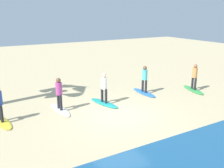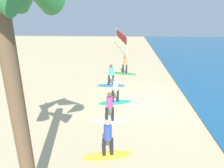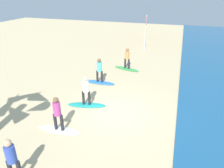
{
  "view_description": "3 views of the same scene",
  "coord_description": "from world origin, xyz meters",
  "views": [
    {
      "loc": [
        5.87,
        9.65,
        4.84
      ],
      "look_at": [
        -0.29,
        -1.1,
        1.28
      ],
      "focal_mm": 40.22,
      "sensor_mm": 36.0,
      "label": 1
    },
    {
      "loc": [
        12.37,
        -1.46,
        5.98
      ],
      "look_at": [
        -0.27,
        -1.97,
        1.25
      ],
      "focal_mm": 34.52,
      "sensor_mm": 36.0,
      "label": 2
    },
    {
      "loc": [
        8.71,
        2.63,
        5.89
      ],
      "look_at": [
        -1.61,
        -0.77,
        0.82
      ],
      "focal_mm": 33.15,
      "sensor_mm": 36.0,
      "label": 3
    }
  ],
  "objects": [
    {
      "name": "surfer_green",
      "position": [
        -6.28,
        -1.07,
        1.04
      ],
      "size": [
        0.32,
        0.45,
        1.64
      ],
      "color": "#232328",
      "rests_on": "surfboard_green"
    },
    {
      "name": "surfer_white",
      "position": [
        2.24,
        -1.99,
        1.04
      ],
      "size": [
        0.32,
        0.46,
        1.64
      ],
      "color": "#232328",
      "rests_on": "surfboard_white"
    },
    {
      "name": "surfboard_blue",
      "position": [
        -3.19,
        -2.17,
        0.04
      ],
      "size": [
        0.56,
        2.1,
        0.09
      ],
      "primitive_type": "ellipsoid",
      "rotation": [
        0.0,
        0.0,
        1.57
      ],
      "color": "blue",
      "rests_on": "ground"
    },
    {
      "name": "volleyball_net",
      "position": [
        -16.73,
        -1.44,
        1.79
      ],
      "size": [
        8.99,
        1.51,
        2.5
      ],
      "color": "silver",
      "rests_on": "ground"
    },
    {
      "name": "surfer_blue",
      "position": [
        -3.19,
        -2.17,
        1.04
      ],
      "size": [
        0.32,
        0.46,
        1.64
      ],
      "color": "#232328",
      "rests_on": "surfboard_blue"
    },
    {
      "name": "palm_tree",
      "position": [
        7.17,
        -4.28,
        5.7
      ],
      "size": [
        2.88,
        3.03,
        7.1
      ],
      "color": "brown",
      "rests_on": "ground"
    },
    {
      "name": "ground_plane",
      "position": [
        0.0,
        0.0,
        0.0
      ],
      "size": [
        60.0,
        60.0,
        0.0
      ],
      "primitive_type": "plane",
      "color": "#CCB789"
    },
    {
      "name": "surfboard_white",
      "position": [
        2.24,
        -1.99,
        0.04
      ],
      "size": [
        0.7,
        2.13,
        0.09
      ],
      "primitive_type": "ellipsoid",
      "rotation": [
        0.0,
        0.0,
        1.64
      ],
      "color": "white",
      "rests_on": "ground"
    },
    {
      "name": "surfboard_yellow",
      "position": [
        5.02,
        -1.93,
        0.04
      ],
      "size": [
        0.96,
        2.17,
        0.09
      ],
      "primitive_type": "ellipsoid",
      "rotation": [
        0.0,
        0.0,
        1.77
      ],
      "color": "yellow",
      "rests_on": "ground"
    },
    {
      "name": "surfer_yellow",
      "position": [
        5.02,
        -1.93,
        1.04
      ],
      "size": [
        0.32,
        0.45,
        1.64
      ],
      "color": "#232328",
      "rests_on": "surfboard_yellow"
    },
    {
      "name": "surfboard_teal",
      "position": [
        -0.17,
        -1.76,
        0.04
      ],
      "size": [
        1.03,
        2.17,
        0.09
      ],
      "primitive_type": "ellipsoid",
      "rotation": [
        0.0,
        0.0,
        1.8
      ],
      "color": "teal",
      "rests_on": "ground"
    },
    {
      "name": "surfboard_green",
      "position": [
        -6.28,
        -1.07,
        0.04
      ],
      "size": [
        1.08,
        2.17,
        0.09
      ],
      "primitive_type": "ellipsoid",
      "rotation": [
        0.0,
        0.0,
        1.31
      ],
      "color": "green",
      "rests_on": "ground"
    },
    {
      "name": "surfer_teal",
      "position": [
        -0.17,
        -1.76,
        1.04
      ],
      "size": [
        0.32,
        0.45,
        1.64
      ],
      "color": "#232328",
      "rests_on": "surfboard_teal"
    }
  ]
}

